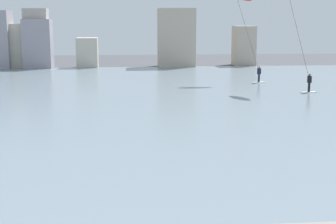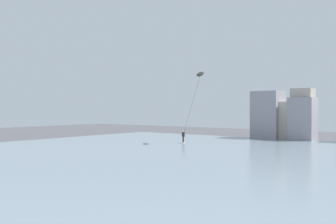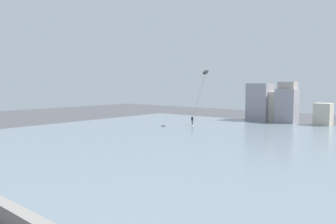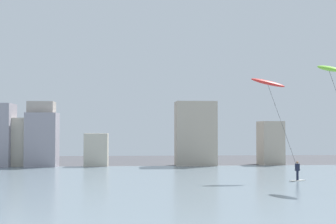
{
  "view_description": "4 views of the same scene",
  "coord_description": "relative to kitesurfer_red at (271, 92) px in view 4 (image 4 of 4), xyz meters",
  "views": [
    {
      "loc": [
        0.2,
        -7.93,
        6.21
      ],
      "look_at": [
        2.1,
        11.93,
        2.39
      ],
      "focal_mm": 51.46,
      "sensor_mm": 36.0,
      "label": 1
    },
    {
      "loc": [
        7.89,
        0.06,
        4.76
      ],
      "look_at": [
        -1.37,
        12.03,
        4.61
      ],
      "focal_mm": 40.65,
      "sensor_mm": 36.0,
      "label": 2
    },
    {
      "loc": [
        11.27,
        -3.71,
        7.09
      ],
      "look_at": [
        -1.8,
        11.68,
        5.4
      ],
      "focal_mm": 34.46,
      "sensor_mm": 36.0,
      "label": 3
    },
    {
      "loc": [
        -0.09,
        -1.34,
        4.4
      ],
      "look_at": [
        1.21,
        16.31,
        5.04
      ],
      "focal_mm": 51.91,
      "sensor_mm": 36.0,
      "label": 4
    }
  ],
  "objects": [
    {
      "name": "kitesurfer_red",
      "position": [
        0.0,
        0.0,
        0.0
      ],
      "size": [
        4.34,
        2.58,
        8.96
      ],
      "color": "silver",
      "rests_on": "water_bay"
    },
    {
      "name": "far_shore_buildings",
      "position": [
        -16.42,
        17.29,
        -4.22
      ],
      "size": [
        36.72,
        5.05,
        7.76
      ],
      "color": "gray",
      "rests_on": "ground"
    },
    {
      "name": "kitesurfer_lime",
      "position": [
        2.91,
        -6.12,
        0.44
      ],
      "size": [
        3.02,
        4.14,
        9.4
      ],
      "color": "silver",
      "rests_on": "water_bay"
    },
    {
      "name": "water_bay",
      "position": [
        -11.86,
        -9.73,
        -7.57
      ],
      "size": [
        84.0,
        52.0,
        0.1
      ],
      "primitive_type": "cube",
      "color": "slate",
      "rests_on": "ground"
    }
  ]
}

